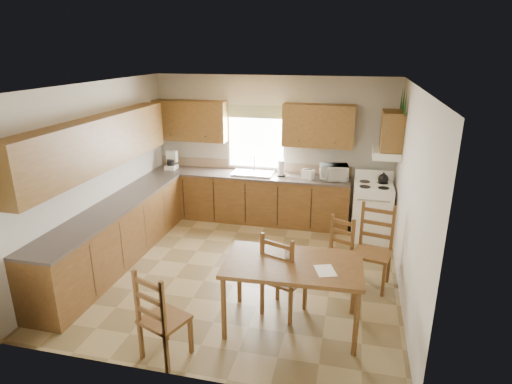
% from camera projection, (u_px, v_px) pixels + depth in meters
% --- Properties ---
extents(floor, '(4.50, 4.50, 0.00)m').
position_uv_depth(floor, '(242.00, 270.00, 6.42)').
color(floor, olive).
rests_on(floor, ground).
extents(ceiling, '(4.50, 4.50, 0.00)m').
position_uv_depth(ceiling, '(239.00, 85.00, 5.55)').
color(ceiling, brown).
rests_on(ceiling, floor).
extents(wall_left, '(4.50, 4.50, 0.00)m').
position_uv_depth(wall_left, '(97.00, 174.00, 6.47)').
color(wall_left, beige).
rests_on(wall_left, floor).
extents(wall_right, '(4.50, 4.50, 0.00)m').
position_uv_depth(wall_right, '(409.00, 197.00, 5.49)').
color(wall_right, beige).
rests_on(wall_right, floor).
extents(wall_back, '(4.50, 4.50, 0.00)m').
position_uv_depth(wall_back, '(272.00, 149.00, 8.06)').
color(wall_back, beige).
rests_on(wall_back, floor).
extents(wall_front, '(4.50, 4.50, 0.00)m').
position_uv_depth(wall_front, '(176.00, 257.00, 3.91)').
color(wall_front, beige).
rests_on(wall_front, floor).
extents(lower_cab_back, '(3.75, 0.60, 0.88)m').
position_uv_depth(lower_cab_back, '(249.00, 198.00, 8.15)').
color(lower_cab_back, brown).
rests_on(lower_cab_back, floor).
extents(lower_cab_left, '(0.60, 3.60, 0.88)m').
position_uv_depth(lower_cab_left, '(116.00, 235.00, 6.56)').
color(lower_cab_left, brown).
rests_on(lower_cab_left, floor).
extents(counter_back, '(3.75, 0.63, 0.04)m').
position_uv_depth(counter_back, '(249.00, 175.00, 8.00)').
color(counter_back, '#4D423D').
rests_on(counter_back, lower_cab_back).
extents(counter_left, '(0.63, 3.60, 0.04)m').
position_uv_depth(counter_left, '(113.00, 207.00, 6.41)').
color(counter_left, '#4D423D').
rests_on(counter_left, lower_cab_left).
extents(backsplash, '(3.75, 0.01, 0.18)m').
position_uv_depth(backsplash, '(253.00, 165.00, 8.24)').
color(backsplash, '#A18467').
rests_on(backsplash, counter_back).
extents(upper_cab_back_left, '(1.41, 0.33, 0.75)m').
position_uv_depth(upper_cab_back_left, '(190.00, 121.00, 8.08)').
color(upper_cab_back_left, brown).
rests_on(upper_cab_back_left, wall_back).
extents(upper_cab_back_right, '(1.25, 0.33, 0.75)m').
position_uv_depth(upper_cab_back_right, '(318.00, 126.00, 7.55)').
color(upper_cab_back_right, brown).
rests_on(upper_cab_back_right, wall_back).
extents(upper_cab_left, '(0.33, 3.60, 0.75)m').
position_uv_depth(upper_cab_left, '(98.00, 144.00, 6.13)').
color(upper_cab_left, brown).
rests_on(upper_cab_left, wall_left).
extents(upper_cab_stove, '(0.33, 0.62, 0.62)m').
position_uv_depth(upper_cab_stove, '(392.00, 131.00, 6.87)').
color(upper_cab_stove, brown).
rests_on(upper_cab_stove, wall_right).
extents(range_hood, '(0.44, 0.62, 0.12)m').
position_uv_depth(range_hood, '(386.00, 153.00, 7.01)').
color(range_hood, white).
rests_on(range_hood, wall_right).
extents(window_frame, '(1.13, 0.02, 1.18)m').
position_uv_depth(window_frame, '(256.00, 138.00, 8.03)').
color(window_frame, white).
rests_on(window_frame, wall_back).
extents(window_pane, '(1.05, 0.01, 1.10)m').
position_uv_depth(window_pane, '(256.00, 138.00, 8.02)').
color(window_pane, white).
rests_on(window_pane, wall_back).
extents(window_valance, '(1.19, 0.01, 0.24)m').
position_uv_depth(window_valance, '(256.00, 112.00, 7.84)').
color(window_valance, '#516E39').
rests_on(window_valance, wall_back).
extents(sink_basin, '(0.75, 0.45, 0.04)m').
position_uv_depth(sink_basin, '(253.00, 173.00, 7.98)').
color(sink_basin, silver).
rests_on(sink_basin, counter_back).
extents(pine_decal_a, '(0.22, 0.22, 0.36)m').
position_uv_depth(pine_decal_a, '(406.00, 103.00, 6.40)').
color(pine_decal_a, '#153E14').
rests_on(pine_decal_a, wall_right).
extents(pine_decal_b, '(0.22, 0.22, 0.36)m').
position_uv_depth(pine_decal_b, '(404.00, 98.00, 6.68)').
color(pine_decal_b, '#153E14').
rests_on(pine_decal_b, wall_right).
extents(pine_decal_c, '(0.22, 0.22, 0.36)m').
position_uv_depth(pine_decal_c, '(402.00, 98.00, 6.99)').
color(pine_decal_c, '#153E14').
rests_on(pine_decal_c, wall_right).
extents(stove, '(0.66, 0.68, 0.95)m').
position_uv_depth(stove, '(371.00, 212.00, 7.35)').
color(stove, white).
rests_on(stove, floor).
extents(coffeemaker, '(0.27, 0.29, 0.33)m').
position_uv_depth(coffeemaker, '(171.00, 161.00, 8.28)').
color(coffeemaker, white).
rests_on(coffeemaker, counter_back).
extents(paper_towel, '(0.13, 0.13, 0.29)m').
position_uv_depth(paper_towel, '(281.00, 168.00, 7.84)').
color(paper_towel, white).
rests_on(paper_towel, counter_back).
extents(toaster, '(0.24, 0.20, 0.17)m').
position_uv_depth(toaster, '(308.00, 174.00, 7.68)').
color(toaster, white).
rests_on(toaster, counter_back).
extents(microwave, '(0.50, 0.39, 0.27)m').
position_uv_depth(microwave, '(334.00, 172.00, 7.62)').
color(microwave, white).
rests_on(microwave, counter_back).
extents(dining_table, '(1.61, 0.96, 0.84)m').
position_uv_depth(dining_table, '(292.00, 295.00, 5.01)').
color(dining_table, brown).
rests_on(dining_table, floor).
extents(chair_near_left, '(0.56, 0.55, 1.05)m').
position_uv_depth(chair_near_left, '(164.00, 314.00, 4.48)').
color(chair_near_left, brown).
rests_on(chair_near_left, floor).
extents(chair_near_right, '(0.58, 0.57, 1.09)m').
position_uv_depth(chair_near_right, '(284.00, 273.00, 5.24)').
color(chair_near_right, brown).
rests_on(chair_near_right, floor).
extents(chair_far_left, '(0.50, 0.49, 0.92)m').
position_uv_depth(chair_far_left, '(336.00, 251.00, 6.00)').
color(chair_far_left, brown).
rests_on(chair_far_left, floor).
extents(chair_far_right, '(0.57, 0.55, 1.14)m').
position_uv_depth(chair_far_right, '(373.00, 249.00, 5.82)').
color(chair_far_right, brown).
rests_on(chair_far_right, floor).
extents(table_paper, '(0.28, 0.32, 0.00)m').
position_uv_depth(table_paper, '(325.00, 271.00, 4.70)').
color(table_paper, white).
rests_on(table_paper, dining_table).
extents(table_card, '(0.10, 0.03, 0.13)m').
position_uv_depth(table_card, '(289.00, 254.00, 4.94)').
color(table_card, white).
rests_on(table_card, dining_table).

